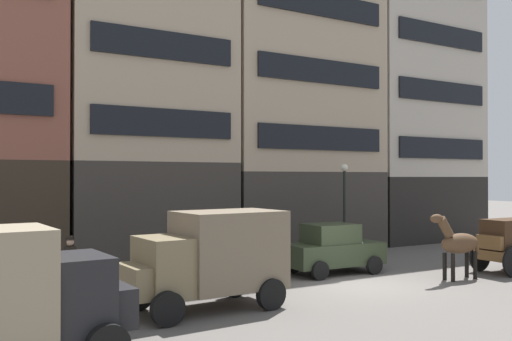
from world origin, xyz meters
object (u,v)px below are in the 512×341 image
at_px(delivery_truck_far, 1,294).
at_px(streetlamp_curbside, 344,197).
at_px(draft_horse, 458,243).
at_px(sedan_dark, 333,249).
at_px(delivery_truck_near, 210,256).
at_px(cargo_wagon, 511,241).
at_px(pedestrian_officer, 70,263).

distance_m(delivery_truck_far, streetlamp_curbside, 16.41).
height_order(draft_horse, sedan_dark, draft_horse).
distance_m(delivery_truck_near, delivery_truck_far, 5.84).
bearing_deg(delivery_truck_near, streetlamp_curbside, 30.55).
relative_size(cargo_wagon, draft_horse, 1.26).
relative_size(cargo_wagon, delivery_truck_far, 0.67).
height_order(draft_horse, pedestrian_officer, draft_horse).
relative_size(delivery_truck_near, streetlamp_curbside, 1.08).
relative_size(draft_horse, delivery_truck_far, 0.53).
relative_size(draft_horse, pedestrian_officer, 1.31).
xyz_separation_m(draft_horse, pedestrian_officer, (-12.12, 4.13, -0.29)).
distance_m(cargo_wagon, draft_horse, 2.95).
distance_m(sedan_dark, pedestrian_officer, 9.20).
bearing_deg(sedan_dark, streetlamp_curbside, 44.03).
height_order(delivery_truck_near, sedan_dark, delivery_truck_near).
bearing_deg(draft_horse, cargo_wagon, -0.03).
bearing_deg(streetlamp_curbside, delivery_truck_near, -149.45).
distance_m(delivery_truck_far, sedan_dark, 12.69).
distance_m(draft_horse, delivery_truck_near, 9.28).
distance_m(sedan_dark, streetlamp_curbside, 4.26).
relative_size(cargo_wagon, streetlamp_curbside, 0.71).
bearing_deg(cargo_wagon, pedestrian_officer, 164.68).
distance_m(pedestrian_officer, streetlamp_curbside, 12.18).
xyz_separation_m(draft_horse, streetlamp_curbside, (-0.19, 5.84, 1.40)).
bearing_deg(delivery_truck_far, sedan_dark, 23.20).
xyz_separation_m(sedan_dark, pedestrian_officer, (-9.15, 0.98, 0.07)).
bearing_deg(streetlamp_curbside, sedan_dark, -135.97).
bearing_deg(streetlamp_curbside, pedestrian_officer, -171.84).
bearing_deg(cargo_wagon, delivery_truck_near, 177.74).
bearing_deg(delivery_truck_far, cargo_wagon, 6.00).
height_order(delivery_truck_far, streetlamp_curbside, streetlamp_curbside).
distance_m(delivery_truck_near, streetlamp_curbside, 10.62).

